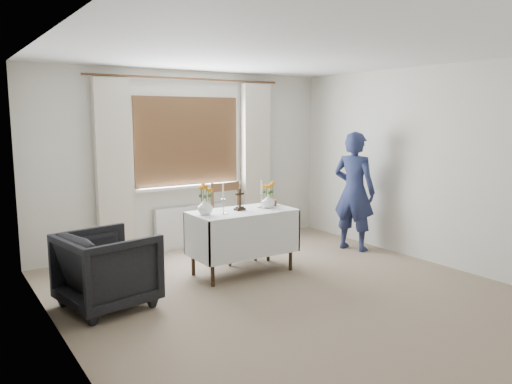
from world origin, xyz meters
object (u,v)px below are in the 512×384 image
(altar_table, at_px, (243,242))
(flower_vase_right, at_px, (268,201))
(wooden_cross, at_px, (240,199))
(person, at_px, (354,191))
(flower_vase_left, at_px, (205,207))
(armchair, at_px, (108,269))
(wooden_chair, at_px, (234,222))

(altar_table, height_order, flower_vase_right, flower_vase_right)
(wooden_cross, distance_m, flower_vase_right, 0.38)
(altar_table, bearing_deg, person, 1.72)
(altar_table, relative_size, flower_vase_right, 7.44)
(wooden_cross, bearing_deg, altar_table, -78.51)
(flower_vase_left, bearing_deg, wooden_cross, 2.10)
(person, relative_size, flower_vase_left, 9.02)
(armchair, distance_m, flower_vase_left, 1.30)
(person, bearing_deg, altar_table, 71.56)
(altar_table, bearing_deg, flower_vase_right, -2.77)
(armchair, height_order, flower_vase_right, flower_vase_right)
(person, height_order, flower_vase_right, person)
(wooden_chair, bearing_deg, flower_vase_left, -146.51)
(altar_table, relative_size, person, 0.75)
(armchair, bearing_deg, flower_vase_left, -90.38)
(altar_table, distance_m, armchair, 1.69)
(armchair, xyz_separation_m, wooden_cross, (1.67, 0.23, 0.51))
(wooden_chair, xyz_separation_m, flower_vase_left, (-0.68, -0.51, 0.35))
(wooden_cross, height_order, flower_vase_right, wooden_cross)
(wooden_chair, bearing_deg, armchair, -162.22)
(wooden_chair, distance_m, person, 1.77)
(altar_table, distance_m, wooden_cross, 0.51)
(armchair, bearing_deg, person, -96.54)
(person, bearing_deg, wooden_chair, 53.96)
(flower_vase_left, relative_size, flower_vase_right, 1.11)
(wooden_chair, relative_size, armchair, 1.22)
(altar_table, distance_m, flower_vase_right, 0.59)
(altar_table, xyz_separation_m, flower_vase_right, (0.36, -0.02, 0.46))
(wooden_cross, bearing_deg, flower_vase_right, -14.68)
(person, xyz_separation_m, wooden_cross, (-1.88, -0.02, 0.06))
(armchair, bearing_deg, flower_vase_right, -95.66)
(armchair, xyz_separation_m, person, (3.55, 0.25, 0.45))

